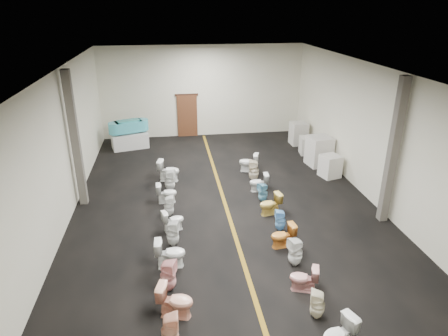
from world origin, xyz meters
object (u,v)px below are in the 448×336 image
(appliance_crate_b, at_px, (319,151))
(toilet_right_9, at_px, (259,182))
(toilet_right_5, at_px, (283,236))
(toilet_right_8, at_px, (263,193))
(appliance_crate_d, at_px, (299,133))
(toilet_right_4, at_px, (295,252))
(display_table, at_px, (130,141))
(toilet_left_9, at_px, (170,181))
(toilet_left_6, at_px, (173,220))
(toilet_right_10, at_px, (254,170))
(toilet_right_1, at_px, (339,335))
(toilet_right_3, at_px, (304,279))
(toilet_left_3, at_px, (168,276))
(toilet_right_6, at_px, (280,220))
(toilet_right_7, at_px, (270,204))
(appliance_crate_a, at_px, (330,166))
(bathtub, at_px, (129,126))
(toilet_left_1, at_px, (170,330))
(toilet_right_2, at_px, (317,305))
(toilet_left_5, at_px, (173,233))
(toilet_left_8, at_px, (167,193))
(toilet_left_4, at_px, (170,253))
(toilet_right_11, at_px, (249,162))
(toilet_left_10, at_px, (169,171))
(appliance_crate_c, at_px, (308,145))
(toilet_left_7, at_px, (169,206))

(appliance_crate_b, bearing_deg, toilet_right_9, -144.93)
(toilet_right_5, height_order, toilet_right_8, toilet_right_5)
(appliance_crate_d, bearing_deg, toilet_right_4, -108.39)
(display_table, distance_m, toilet_left_9, 5.25)
(display_table, height_order, toilet_right_9, display_table)
(toilet_left_6, height_order, toilet_right_10, toilet_right_10)
(toilet_right_1, distance_m, toilet_right_3, 1.79)
(appliance_crate_d, bearing_deg, toilet_left_3, -122.90)
(appliance_crate_d, height_order, toilet_right_6, appliance_crate_d)
(toilet_right_5, bearing_deg, toilet_right_7, 169.41)
(appliance_crate_a, xyz_separation_m, appliance_crate_b, (0.00, 1.24, 0.18))
(bathtub, xyz_separation_m, toilet_left_6, (1.81, -7.69, -0.74))
(display_table, height_order, toilet_right_3, display_table)
(toilet_left_1, bearing_deg, toilet_right_2, -83.81)
(appliance_crate_d, relative_size, toilet_left_1, 1.40)
(toilet_right_2, xyz_separation_m, toilet_right_5, (0.02, 2.75, 0.00))
(toilet_left_9, distance_m, toilet_right_4, 5.85)
(toilet_left_5, relative_size, toilet_left_8, 1.11)
(toilet_left_3, bearing_deg, appliance_crate_b, -23.00)
(toilet_left_1, relative_size, toilet_left_5, 0.98)
(bathtub, bearing_deg, toilet_right_6, -79.15)
(toilet_left_5, bearing_deg, toilet_left_4, -169.87)
(toilet_right_3, bearing_deg, toilet_right_1, 22.65)
(toilet_left_9, height_order, toilet_right_3, toilet_left_9)
(toilet_left_6, xyz_separation_m, toilet_left_8, (-0.17, 1.85, 0.02))
(toilet_left_1, xyz_separation_m, toilet_right_1, (3.25, -0.57, -0.01))
(toilet_right_10, distance_m, toilet_right_11, 0.92)
(toilet_left_1, xyz_separation_m, toilet_left_4, (0.05, 2.62, 0.01))
(toilet_left_4, height_order, toilet_right_10, toilet_right_10)
(toilet_left_9, xyz_separation_m, toilet_right_10, (3.19, 0.45, 0.02))
(toilet_left_3, bearing_deg, toilet_left_10, 17.78)
(toilet_left_6, xyz_separation_m, toilet_right_2, (2.98, -4.08, 0.01))
(toilet_right_8, bearing_deg, toilet_right_5, -24.78)
(toilet_left_6, xyz_separation_m, toilet_right_3, (2.98, -3.19, 0.01))
(appliance_crate_d, distance_m, toilet_left_9, 7.61)
(appliance_crate_c, height_order, toilet_right_1, appliance_crate_c)
(appliance_crate_d, xyz_separation_m, toilet_right_2, (-3.20, -11.20, -0.19))
(bathtub, bearing_deg, appliance_crate_a, -50.07)
(toilet_left_4, relative_size, toilet_right_1, 1.07)
(toilet_left_3, xyz_separation_m, toilet_right_6, (3.35, 2.24, -0.07))
(appliance_crate_b, bearing_deg, appliance_crate_c, 90.00)
(appliance_crate_b, relative_size, toilet_left_5, 1.58)
(toilet_left_8, relative_size, toilet_right_9, 1.02)
(toilet_left_4, bearing_deg, appliance_crate_a, -50.35)
(toilet_left_7, xyz_separation_m, toilet_right_9, (3.24, 1.35, -0.00))
(toilet_left_8, bearing_deg, appliance_crate_c, -60.29)
(toilet_right_3, distance_m, toilet_right_9, 5.45)
(display_table, distance_m, toilet_left_1, 12.20)
(toilet_left_8, xyz_separation_m, toilet_left_9, (0.13, 0.89, 0.06))
(appliance_crate_d, height_order, toilet_left_1, appliance_crate_d)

